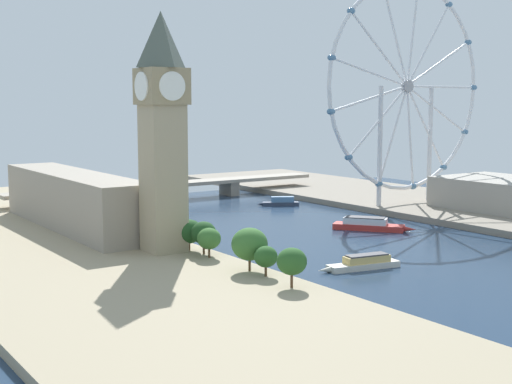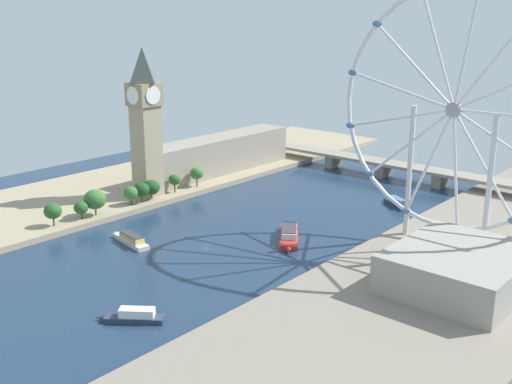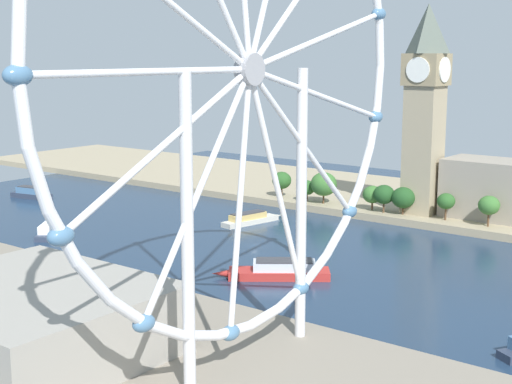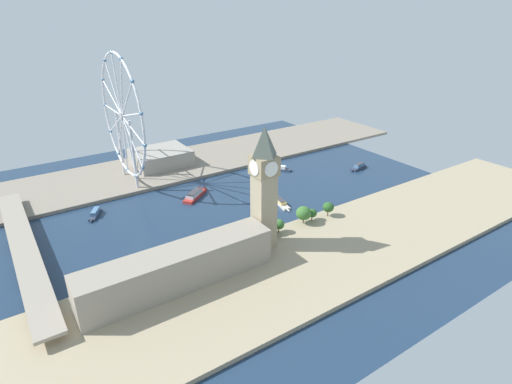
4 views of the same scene
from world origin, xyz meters
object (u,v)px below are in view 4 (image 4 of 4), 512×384
object	(u,v)px
riverside_hall	(161,157)
tour_boat_4	(95,214)
ferris_wheel	(122,117)
tour_boat_3	(280,202)
clock_tower	(264,187)
river_bridge	(24,250)
parliament_block	(179,268)
tour_boat_1	(359,167)
tour_boat_2	(280,168)
tour_boat_0	(195,195)

from	to	relation	value
riverside_hall	tour_boat_4	distance (m)	113.29
riverside_hall	tour_boat_4	xyz separation A→B (m)	(-73.44, 85.83, -8.49)
ferris_wheel	tour_boat_3	size ratio (longest dim) A/B	3.78
clock_tower	river_bridge	world-z (taller)	clock_tower
tour_boat_3	tour_boat_4	distance (m)	149.57
clock_tower	ferris_wheel	distance (m)	167.06
clock_tower	parliament_block	xyz separation A→B (m)	(-8.61, 66.09, -31.93)
ferris_wheel	tour_boat_3	world-z (taller)	ferris_wheel
tour_boat_3	river_bridge	bearing A→B (deg)	-87.61
tour_boat_3	tour_boat_1	bearing A→B (deg)	110.76
clock_tower	tour_boat_1	size ratio (longest dim) A/B	3.39
river_bridge	riverside_hall	bearing A→B (deg)	-51.24
ferris_wheel	tour_boat_2	distance (m)	158.00
clock_tower	tour_boat_2	xyz separation A→B (m)	(110.65, -97.99, -44.50)
riverside_hall	tour_boat_0	distance (m)	86.38
river_bridge	tour_boat_2	bearing A→B (deg)	-81.40
clock_tower	tour_boat_1	bearing A→B (deg)	-67.37
parliament_block	tour_boat_1	xyz separation A→B (m)	(77.89, -232.30, -12.31)
tour_boat_2	river_bridge	bearing A→B (deg)	-119.13
tour_boat_1	tour_boat_4	distance (m)	253.69
riverside_hall	parliament_block	bearing A→B (deg)	160.75
tour_boat_2	tour_boat_3	xyz separation A→B (m)	(-62.32, 47.04, -0.01)
ferris_wheel	tour_boat_0	bearing A→B (deg)	-148.93
tour_boat_0	tour_boat_4	xyz separation A→B (m)	(12.44, 81.61, -0.27)
river_bridge	tour_boat_4	world-z (taller)	river_bridge
clock_tower	tour_boat_2	distance (m)	154.36
tour_boat_1	clock_tower	bearing A→B (deg)	11.52
ferris_wheel	tour_boat_2	size ratio (longest dim) A/B	5.36
tour_boat_3	clock_tower	bearing A→B (deg)	-36.05
ferris_wheel	tour_boat_0	xyz separation A→B (m)	(-60.43, -36.41, -61.04)
parliament_block	tour_boat_4	world-z (taller)	parliament_block
parliament_block	ferris_wheel	world-z (taller)	ferris_wheel
tour_boat_2	tour_boat_4	distance (m)	181.58
tour_boat_1	tour_boat_2	size ratio (longest dim) A/B	1.14
tour_boat_0	tour_boat_3	bearing A→B (deg)	-82.22
tour_boat_0	tour_boat_4	size ratio (longest dim) A/B	1.48
parliament_block	riverside_hall	bearing A→B (deg)	-19.25
parliament_block	tour_boat_4	bearing A→B (deg)	8.13
clock_tower	tour_boat_2	size ratio (longest dim) A/B	3.88
clock_tower	tour_boat_3	bearing A→B (deg)	-46.51
tour_boat_1	tour_boat_4	world-z (taller)	tour_boat_1
tour_boat_2	tour_boat_3	size ratio (longest dim) A/B	0.71
clock_tower	parliament_block	size ratio (longest dim) A/B	0.72
river_bridge	tour_boat_4	distance (m)	66.56
river_bridge	tour_boat_0	world-z (taller)	river_bridge
ferris_wheel	tour_boat_4	size ratio (longest dim) A/B	5.37
parliament_block	ferris_wheel	size ratio (longest dim) A/B	1.01
tour_boat_1	parliament_block	bearing A→B (deg)	7.43
parliament_block	tour_boat_0	bearing A→B (deg)	-30.27
clock_tower	river_bridge	distance (m)	161.27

